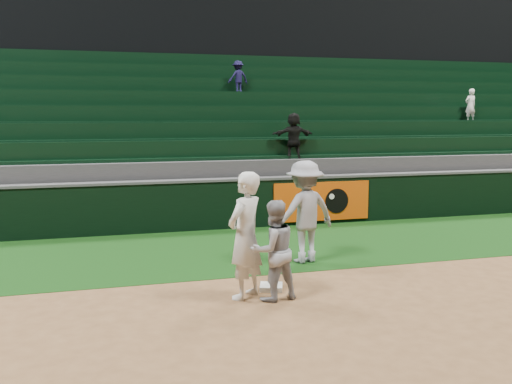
% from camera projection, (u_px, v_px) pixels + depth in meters
% --- Properties ---
extents(ground, '(70.00, 70.00, 0.00)m').
position_uv_depth(ground, '(267.00, 292.00, 9.16)').
color(ground, brown).
rests_on(ground, ground).
extents(foul_grass, '(36.00, 4.20, 0.01)m').
position_uv_depth(foul_grass, '(226.00, 249.00, 12.02)').
color(foul_grass, black).
rests_on(foul_grass, ground).
extents(upper_deck, '(40.00, 12.00, 12.00)m').
position_uv_depth(upper_deck, '(152.00, 41.00, 24.97)').
color(upper_deck, black).
rests_on(upper_deck, ground).
extents(first_base, '(0.46, 0.46, 0.08)m').
position_uv_depth(first_base, '(271.00, 287.00, 9.29)').
color(first_base, white).
rests_on(first_base, ground).
extents(first_baseman, '(0.85, 0.83, 1.98)m').
position_uv_depth(first_baseman, '(245.00, 235.00, 8.76)').
color(first_baseman, silver).
rests_on(first_baseman, ground).
extents(baserunner, '(0.86, 0.73, 1.55)m').
position_uv_depth(baserunner, '(273.00, 250.00, 8.70)').
color(baserunner, '#9698A0').
rests_on(baserunner, ground).
extents(base_coach, '(1.39, 0.99, 1.95)m').
position_uv_depth(base_coach, '(305.00, 212.00, 10.87)').
color(base_coach, gray).
rests_on(base_coach, foul_grass).
extents(field_wall, '(36.00, 0.45, 1.25)m').
position_uv_depth(field_wall, '(207.00, 204.00, 14.04)').
color(field_wall, black).
rests_on(field_wall, ground).
extents(stadium_seating, '(36.00, 5.95, 4.85)m').
position_uv_depth(stadium_seating, '(182.00, 151.00, 17.48)').
color(stadium_seating, '#323234').
rests_on(stadium_seating, ground).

